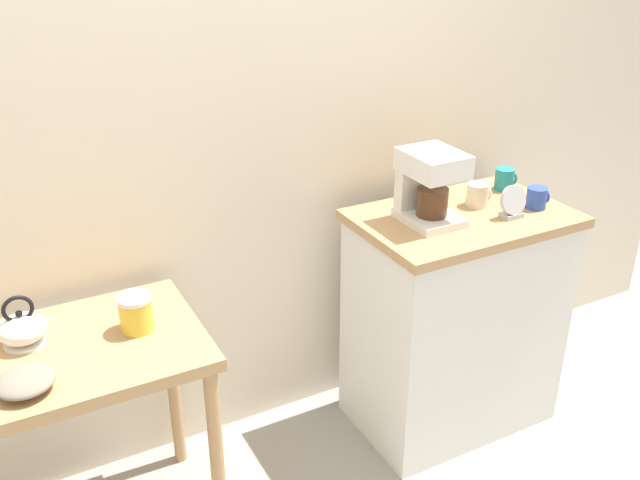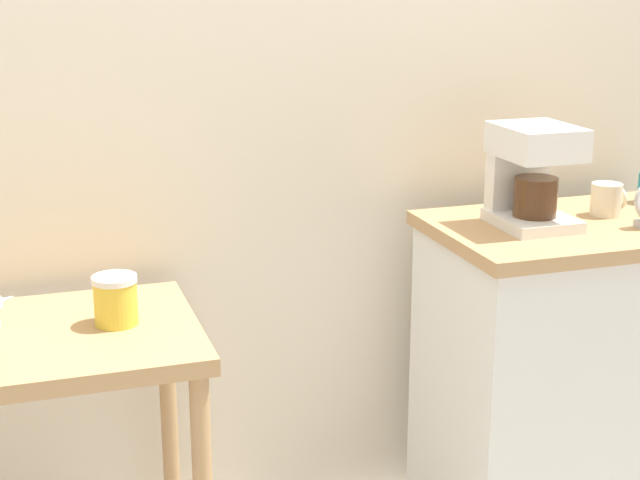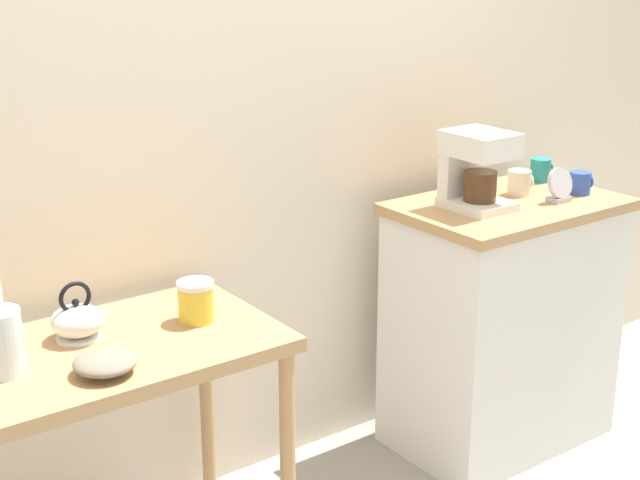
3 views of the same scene
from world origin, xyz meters
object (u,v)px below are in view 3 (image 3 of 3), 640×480
(mug_small_cream, at_px, (520,182))
(mug_dark_teal, at_px, (541,170))
(mug_blue, at_px, (580,183))
(table_clock, at_px, (560,187))
(canister_enamel, at_px, (196,301))
(bowl_stoneware, at_px, (105,363))
(coffee_maker, at_px, (474,166))
(teakettle, at_px, (78,320))

(mug_small_cream, relative_size, mug_dark_teal, 1.03)
(mug_blue, relative_size, table_clock, 0.68)
(canister_enamel, relative_size, mug_dark_teal, 1.35)
(bowl_stoneware, height_order, mug_dark_teal, mug_dark_teal)
(mug_dark_teal, bearing_deg, coffee_maker, -167.42)
(mug_small_cream, bearing_deg, bowl_stoneware, -174.17)
(mug_small_cream, xyz_separation_m, mug_dark_teal, (0.20, 0.08, -0.00))
(bowl_stoneware, distance_m, table_clock, 1.69)
(canister_enamel, bearing_deg, table_clock, -5.78)
(bowl_stoneware, relative_size, coffee_maker, 0.61)
(canister_enamel, bearing_deg, mug_small_cream, 0.43)
(bowl_stoneware, xyz_separation_m, teakettle, (0.03, 0.23, 0.02))
(coffee_maker, height_order, table_clock, coffee_maker)
(mug_small_cream, relative_size, table_clock, 0.74)
(canister_enamel, distance_m, coffee_maker, 1.08)
(teakettle, xyz_separation_m, mug_small_cream, (1.61, -0.07, 0.14))
(mug_dark_teal, bearing_deg, bowl_stoneware, -172.26)
(mug_small_cream, distance_m, mug_blue, 0.22)
(coffee_maker, relative_size, mug_blue, 3.21)
(bowl_stoneware, xyz_separation_m, coffee_maker, (1.39, 0.15, 0.26))
(teakettle, relative_size, mug_dark_teal, 2.00)
(mug_small_cream, bearing_deg, coffee_maker, -175.94)
(teakettle, bearing_deg, canister_enamel, -13.97)
(teakettle, relative_size, mug_small_cream, 1.94)
(bowl_stoneware, height_order, table_clock, table_clock)
(mug_dark_teal, bearing_deg, mug_blue, -96.90)
(coffee_maker, bearing_deg, canister_enamel, 179.58)
(bowl_stoneware, relative_size, teakettle, 0.92)
(canister_enamel, xyz_separation_m, coffee_maker, (1.05, -0.01, 0.23))
(table_clock, bearing_deg, mug_blue, 10.19)
(mug_dark_teal, distance_m, table_clock, 0.28)
(teakettle, distance_m, coffee_maker, 1.39)
(coffee_maker, xyz_separation_m, table_clock, (0.29, -0.13, -0.09))
(coffee_maker, distance_m, mug_blue, 0.45)
(canister_enamel, relative_size, coffee_maker, 0.44)
(mug_small_cream, relative_size, mug_blue, 1.09)
(bowl_stoneware, xyz_separation_m, mug_small_cream, (1.64, 0.17, 0.17))
(teakettle, xyz_separation_m, canister_enamel, (0.31, -0.08, 0.01))
(teakettle, height_order, mug_small_cream, mug_small_cream)
(mug_small_cream, bearing_deg, canister_enamel, -179.57)
(coffee_maker, distance_m, table_clock, 0.32)
(coffee_maker, height_order, mug_small_cream, coffee_maker)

